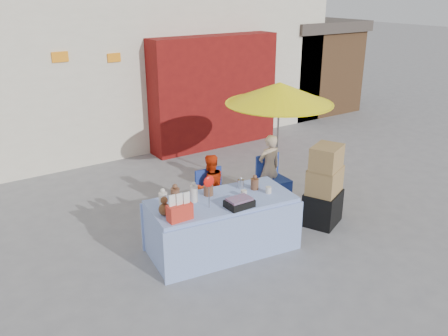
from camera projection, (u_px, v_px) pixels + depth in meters
ground at (245, 241)px, 7.23m from camera, size 80.00×80.00×0.00m
backdrop at (89, 8)px, 12.19m from camera, size 14.00×8.00×7.80m
market_table at (221, 224)px, 6.85m from camera, size 2.23×1.27×1.28m
chair_left at (215, 206)px, 7.79m from camera, size 0.51×0.50×0.85m
chair_right at (273, 189)px, 8.45m from camera, size 0.51×0.50×0.85m
vendor_orange at (210, 187)px, 7.79m from camera, size 0.56×0.45×1.11m
vendor_beige at (269, 168)px, 8.42m from camera, size 0.47×0.32×1.23m
umbrella at (279, 94)px, 8.24m from camera, size 1.90×1.90×2.09m
box_stack at (324, 188)px, 7.57m from camera, size 0.75×0.70×1.34m
tarp_bundle at (197, 245)px, 6.85m from camera, size 0.73×0.67×0.27m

